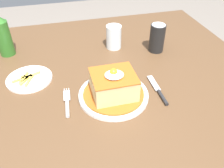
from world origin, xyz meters
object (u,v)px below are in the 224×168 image
object	(u,v)px
fork	(67,104)
side_plate_fries	(29,79)
beer_bottle_green	(2,33)
main_plate	(113,95)
soda_can	(157,38)
drinking_glass	(114,38)
knife	(160,93)

from	to	relation	value
fork	side_plate_fries	size ratio (longest dim) A/B	0.83
fork	beer_bottle_green	distance (m)	0.46
main_plate	side_plate_fries	xyz separation A→B (m)	(-0.28, 0.17, -0.00)
soda_can	drinking_glass	bearing A→B (deg)	157.09
knife	beer_bottle_green	xyz separation A→B (m)	(-0.54, 0.42, 0.09)
beer_bottle_green	drinking_glass	xyz separation A→B (m)	(0.47, -0.06, -0.05)
main_plate	fork	bearing A→B (deg)	-178.22
fork	main_plate	bearing A→B (deg)	1.78
knife	drinking_glass	bearing A→B (deg)	101.12
knife	side_plate_fries	distance (m)	0.49
side_plate_fries	soda_can	bearing A→B (deg)	8.92
soda_can	side_plate_fries	xyz separation A→B (m)	(-0.55, -0.09, -0.06)
drinking_glass	side_plate_fries	world-z (taller)	drinking_glass
knife	soda_can	world-z (taller)	soda_can
side_plate_fries	main_plate	bearing A→B (deg)	-31.26
knife	soda_can	bearing A→B (deg)	70.01
drinking_glass	side_plate_fries	xyz separation A→B (m)	(-0.37, -0.16, -0.04)
main_plate	beer_bottle_green	xyz separation A→B (m)	(-0.38, 0.39, 0.09)
knife	beer_bottle_green	distance (m)	0.69
beer_bottle_green	drinking_glass	size ratio (longest dim) A/B	2.53
drinking_glass	beer_bottle_green	bearing A→B (deg)	172.61
knife	side_plate_fries	xyz separation A→B (m)	(-0.44, 0.20, -0.00)
fork	knife	world-z (taller)	same
main_plate	drinking_glass	world-z (taller)	drinking_glass
main_plate	soda_can	world-z (taller)	soda_can
drinking_glass	side_plate_fries	distance (m)	0.41
main_plate	soda_can	xyz separation A→B (m)	(0.27, 0.26, 0.05)
main_plate	drinking_glass	bearing A→B (deg)	74.99
soda_can	beer_bottle_green	xyz separation A→B (m)	(-0.64, 0.13, 0.04)
main_plate	knife	bearing A→B (deg)	-10.44
beer_bottle_green	side_plate_fries	distance (m)	0.26
knife	side_plate_fries	bearing A→B (deg)	155.57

